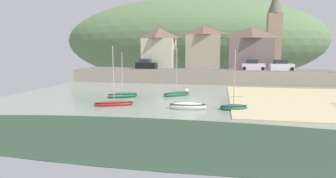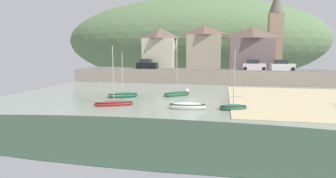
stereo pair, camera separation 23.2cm
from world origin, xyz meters
name	(u,v)px [view 2 (the right image)]	position (x,y,z in m)	size (l,w,h in m)	color
ground	(189,118)	(1.40, -9.56, 0.16)	(48.00, 41.00, 0.61)	gray
quay_seawall	(200,76)	(0.00, 17.50, 1.36)	(48.00, 9.40, 2.40)	gray
hillside_backdrop	(192,41)	(-5.85, 55.20, 9.03)	(80.00, 44.00, 25.79)	#59774B
waterfront_building_left	(160,47)	(-9.17, 25.20, 6.65)	(6.78, 6.23, 8.34)	beige
waterfront_building_centre	(204,47)	(0.15, 25.20, 6.82)	(7.20, 4.36, 8.66)	tan
waterfront_building_right	(251,47)	(9.52, 25.20, 6.62)	(8.77, 5.08, 8.28)	slate
church_with_spire	(275,27)	(14.58, 29.20, 10.76)	(3.00, 3.00, 16.23)	#9E8368
rowboat_small_beached	(123,95)	(-8.38, 0.34, 0.28)	(4.06, 2.98, 5.89)	#155C34
sailboat_far_left	(177,94)	(-1.77, 2.82, 0.28)	(3.66, 3.30, 6.39)	#1F5631
sailboat_white_hull	(114,103)	(-7.42, -4.98, 0.25)	(4.34, 2.68, 6.59)	maroon
sailboat_tall_mast	(187,106)	(0.68, -5.24, 0.28)	(3.95, 1.50, 0.90)	silver
sailboat_blue_trim	(233,107)	(5.29, -4.73, 0.28)	(3.03, 1.87, 6.17)	#20563E
parked_car_near_slipway	(147,65)	(-10.85, 20.70, 3.20)	(4.24, 2.09, 1.95)	black
parked_car_by_wall	(254,66)	(9.69, 20.70, 3.20)	(4.13, 1.82, 1.95)	silver
parked_car_end_of_row	(282,66)	(14.70, 20.70, 3.20)	(4.19, 1.94, 1.95)	silver
mooring_buoy	(187,91)	(-0.94, 6.64, 0.18)	(0.61, 0.61, 0.61)	silver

